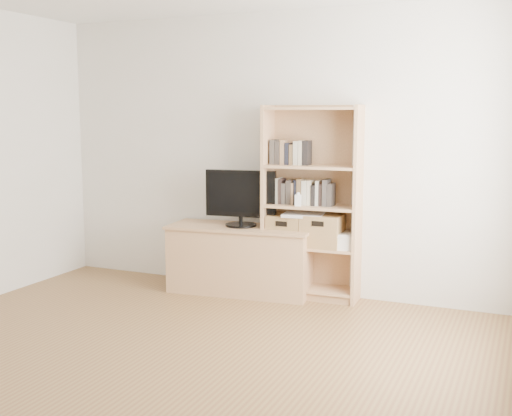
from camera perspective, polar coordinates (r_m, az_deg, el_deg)
The scene contains 12 objects.
floor at distance 4.17m, azimuth -11.85°, elevation -15.44°, with size 4.50×5.00×0.01m, color brown.
back_wall at distance 6.03m, azimuth 1.67°, elevation 4.86°, with size 4.50×0.02×2.60m, color silver.
tv_stand at distance 6.05m, azimuth -1.35°, elevation -4.68°, with size 1.32×0.50×0.61m, color tan.
bookshelf at distance 5.79m, azimuth 4.96°, elevation 0.44°, with size 0.87×0.31×1.75m, color tan.
television at distance 5.94m, azimuth -1.37°, elevation 0.90°, with size 0.67×0.05×0.53m, color black.
books_row_mid at distance 5.79m, azimuth 5.03°, elevation 1.40°, with size 0.86×0.17×0.23m, color black.
books_row_upper at distance 5.82m, azimuth 3.23°, elevation 4.88°, with size 0.39×0.14×0.21m, color black.
baby_monitor at distance 5.72m, azimuth 3.76°, elevation 0.68°, with size 0.05×0.03×0.10m, color white.
basket_left at distance 5.89m, azimuth 2.75°, elevation -1.91°, with size 0.32×0.27×0.27m, color olive.
basket_right at distance 5.79m, azimuth 5.93°, elevation -2.01°, with size 0.35×0.29×0.29m, color olive.
laptop at distance 5.80m, azimuth 4.25°, elevation -0.62°, with size 0.36×0.25×0.03m, color white.
magazine_stack at distance 5.76m, azimuth 7.78°, elevation -2.98°, with size 0.17×0.25×0.11m, color beige.
Camera 1 is at (2.25, -3.09, 1.67)m, focal length 45.00 mm.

